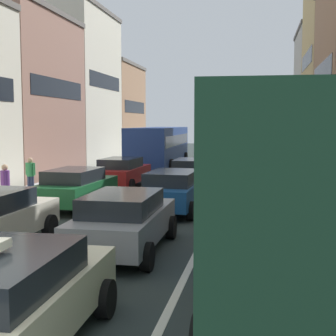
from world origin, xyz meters
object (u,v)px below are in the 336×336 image
object	(u,v)px
removalist_box_truck	(293,201)
taxi_centre_lane_front	(6,301)
coupe_centre_lane_fourth	(193,173)
bus_mid_queue_primary	(160,144)
hatchback_centre_lane_third	(173,190)
pedestrian_mid_sidewalk	(5,183)
sedan_right_lane_behind_truck	(271,201)
sedan_left_lane_third	(76,187)
pedestrian_near_kerb	(30,173)
sedan_centre_lane_second	(124,220)
sedan_left_lane_fourth	(122,172)

from	to	relation	value
removalist_box_truck	taxi_centre_lane_front	distance (m)	4.47
coupe_centre_lane_fourth	bus_mid_queue_primary	xyz separation A→B (m)	(-3.55, 9.18, 0.96)
hatchback_centre_lane_third	pedestrian_mid_sidewalk	xyz separation A→B (m)	(-6.34, -0.45, 0.15)
sedan_right_lane_behind_truck	coupe_centre_lane_fourth	bearing A→B (deg)	27.94
sedan_left_lane_third	pedestrian_near_kerb	distance (m)	4.40
sedan_left_lane_third	pedestrian_mid_sidewalk	size ratio (longest dim) A/B	2.63
bus_mid_queue_primary	taxi_centre_lane_front	bearing A→B (deg)	-173.97
sedan_centre_lane_second	pedestrian_mid_sidewalk	bearing A→B (deg)	50.13
bus_mid_queue_primary	pedestrian_near_kerb	size ratio (longest dim) A/B	6.36
hatchback_centre_lane_third	pedestrian_near_kerb	xyz separation A→B (m)	(-7.05, 2.95, 0.15)
bus_mid_queue_primary	sedan_centre_lane_second	bearing A→B (deg)	-171.86
sedan_left_lane_fourth	pedestrian_mid_sidewalk	distance (m)	6.73
sedan_centre_lane_second	bus_mid_queue_primary	bearing A→B (deg)	9.18
sedan_left_lane_third	coupe_centre_lane_fourth	xyz separation A→B (m)	(3.65, 5.71, 0.00)
removalist_box_truck	pedestrian_mid_sidewalk	bearing A→B (deg)	47.10
pedestrian_near_kerb	bus_mid_queue_primary	bearing A→B (deg)	177.87
removalist_box_truck	pedestrian_near_kerb	xyz separation A→B (m)	(-10.59, 11.98, -1.03)
removalist_box_truck	hatchback_centre_lane_third	world-z (taller)	removalist_box_truck
sedan_centre_lane_second	hatchback_centre_lane_third	size ratio (longest dim) A/B	0.98
taxi_centre_lane_front	sedan_left_lane_fourth	distance (m)	16.99
taxi_centre_lane_front	sedan_right_lane_behind_truck	bearing A→B (deg)	-23.18
coupe_centre_lane_fourth	removalist_box_truck	bearing A→B (deg)	-166.10
sedan_centre_lane_second	bus_mid_queue_primary	distance (m)	20.75
sedan_centre_lane_second	hatchback_centre_lane_third	world-z (taller)	same
pedestrian_near_kerb	pedestrian_mid_sidewalk	xyz separation A→B (m)	(0.71, -3.40, 0.00)
taxi_centre_lane_front	sedan_left_lane_fourth	bearing A→B (deg)	10.05
sedan_left_lane_third	pedestrian_near_kerb	bearing A→B (deg)	50.98
sedan_left_lane_fourth	sedan_centre_lane_second	bearing A→B (deg)	-161.42
taxi_centre_lane_front	pedestrian_near_kerb	xyz separation A→B (m)	(-6.73, 13.91, 0.15)
coupe_centre_lane_fourth	sedan_left_lane_fourth	distance (m)	3.52
removalist_box_truck	taxi_centre_lane_front	bearing A→B (deg)	114.67
sedan_left_lane_fourth	bus_mid_queue_primary	size ratio (longest dim) A/B	0.41
sedan_centre_lane_second	hatchback_centre_lane_third	xyz separation A→B (m)	(0.25, 5.50, 0.00)
bus_mid_queue_primary	coupe_centre_lane_fourth	bearing A→B (deg)	-160.11
hatchback_centre_lane_third	bus_mid_queue_primary	distance (m)	15.41
taxi_centre_lane_front	sedan_centre_lane_second	size ratio (longest dim) A/B	1.01
sedan_right_lane_behind_truck	sedan_left_lane_fourth	bearing A→B (deg)	46.26
taxi_centre_lane_front	hatchback_centre_lane_third	bearing A→B (deg)	-2.78
sedan_left_lane_third	sedan_left_lane_fourth	bearing A→B (deg)	0.74
taxi_centre_lane_front	sedan_left_lane_third	size ratio (longest dim) A/B	0.99
sedan_right_lane_behind_truck	pedestrian_near_kerb	distance (m)	11.48
taxi_centre_lane_front	sedan_left_lane_third	world-z (taller)	taxi_centre_lane_front
sedan_left_lane_fourth	pedestrian_mid_sidewalk	size ratio (longest dim) A/B	2.62
coupe_centre_lane_fourth	sedan_left_lane_fourth	size ratio (longest dim) A/B	0.99
sedan_left_lane_third	pedestrian_near_kerb	xyz separation A→B (m)	(-3.31, 2.89, 0.15)
taxi_centre_lane_front	pedestrian_mid_sidewalk	distance (m)	12.11
removalist_box_truck	bus_mid_queue_primary	world-z (taller)	removalist_box_truck
coupe_centre_lane_fourth	pedestrian_near_kerb	size ratio (longest dim) A/B	2.59
sedan_right_lane_behind_truck	pedestrian_near_kerb	bearing A→B (deg)	68.78
sedan_centre_lane_second	sedan_left_lane_third	world-z (taller)	same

